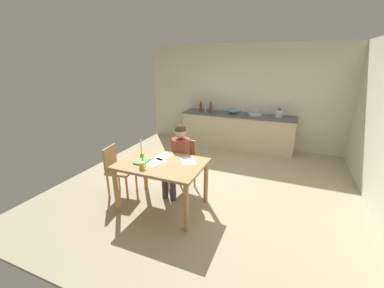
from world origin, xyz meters
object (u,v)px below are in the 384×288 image
(candlestick, at_px, (142,152))
(teacup_on_counter, at_px, (246,114))
(bottle_oil, at_px, (201,107))
(wine_glass_by_kettle, at_px, (238,109))
(coffee_mug, at_px, (142,166))
(sink_unit, at_px, (255,114))
(dining_table, at_px, (162,169))
(bottle_sauce, at_px, (211,108))
(book_magazine, at_px, (142,161))
(bottle_vinegar, at_px, (205,108))
(person_seated, at_px, (179,155))
(bottle_wine_red, at_px, (211,107))
(wine_glass_near_sink, at_px, (242,109))
(chair_at_table, at_px, (183,162))
(mixing_bowl, at_px, (233,111))
(chair_side_empty, at_px, (118,168))
(stovetop_kettle, at_px, (279,113))

(candlestick, bearing_deg, teacup_on_counter, 69.81)
(bottle_oil, distance_m, wine_glass_by_kettle, 0.97)
(coffee_mug, xyz_separation_m, wine_glass_by_kettle, (0.56, 3.61, 0.21))
(sink_unit, height_order, wine_glass_by_kettle, sink_unit)
(dining_table, distance_m, bottle_sauce, 3.11)
(book_magazine, xyz_separation_m, bottle_oil, (-0.26, 3.17, 0.25))
(bottle_vinegar, bearing_deg, sink_unit, 3.19)
(sink_unit, relative_size, bottle_vinegar, 1.44)
(bottle_sauce, bearing_deg, dining_table, -85.12)
(wine_glass_by_kettle, bearing_deg, coffee_mug, -98.76)
(person_seated, distance_m, wine_glass_by_kettle, 2.82)
(wine_glass_by_kettle, bearing_deg, sink_unit, -17.73)
(bottle_wine_red, relative_size, wine_glass_near_sink, 1.75)
(chair_at_table, bearing_deg, wine_glass_by_kettle, 81.98)
(bottle_oil, relative_size, bottle_vinegar, 1.13)
(chair_at_table, xyz_separation_m, bottle_vinegar, (-0.46, 2.41, 0.51))
(wine_glass_by_kettle, bearing_deg, bottle_vinegar, -165.25)
(bottle_oil, relative_size, teacup_on_counter, 2.29)
(chair_at_table, height_order, bottle_wine_red, bottle_wine_red)
(book_magazine, height_order, bottle_wine_red, bottle_wine_red)
(bottle_vinegar, distance_m, mixing_bowl, 0.73)
(chair_at_table, bearing_deg, teacup_on_counter, 74.94)
(coffee_mug, distance_m, candlestick, 0.47)
(dining_table, distance_m, coffee_mug, 0.36)
(chair_at_table, relative_size, bottle_vinegar, 3.53)
(chair_side_empty, height_order, candlestick, candlestick)
(coffee_mug, relative_size, mixing_bowl, 0.40)
(dining_table, bearing_deg, candlestick, 166.78)
(wine_glass_by_kettle, bearing_deg, bottle_wine_red, -175.30)
(person_seated, bearing_deg, coffee_mug, -101.52)
(chair_side_empty, bearing_deg, teacup_on_counter, 62.21)
(person_seated, relative_size, bottle_vinegar, 4.79)
(sink_unit, xyz_separation_m, bottle_vinegar, (-1.28, -0.07, 0.08))
(bottle_vinegar, relative_size, stovetop_kettle, 1.13)
(person_seated, bearing_deg, bottle_sauce, 96.40)
(bottle_vinegar, relative_size, bottle_sauce, 0.81)
(chair_at_table, xyz_separation_m, bottle_oil, (-0.57, 2.39, 0.52))
(book_magazine, distance_m, bottle_vinegar, 3.21)
(bottle_vinegar, bearing_deg, person_seated, -80.24)
(sink_unit, relative_size, teacup_on_counter, 2.93)
(bottle_oil, bearing_deg, bottle_sauce, 0.45)
(person_seated, height_order, wine_glass_near_sink, person_seated)
(person_seated, xyz_separation_m, mixing_bowl, (0.28, 2.68, 0.28))
(book_magazine, height_order, bottle_vinegar, bottle_vinegar)
(book_magazine, distance_m, bottle_wine_red, 3.37)
(bottle_vinegar, relative_size, teacup_on_counter, 2.03)
(book_magazine, relative_size, wine_glass_near_sink, 1.53)
(candlestick, relative_size, bottle_sauce, 0.91)
(stovetop_kettle, bearing_deg, chair_at_table, -119.24)
(candlestick, distance_m, stovetop_kettle, 3.58)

